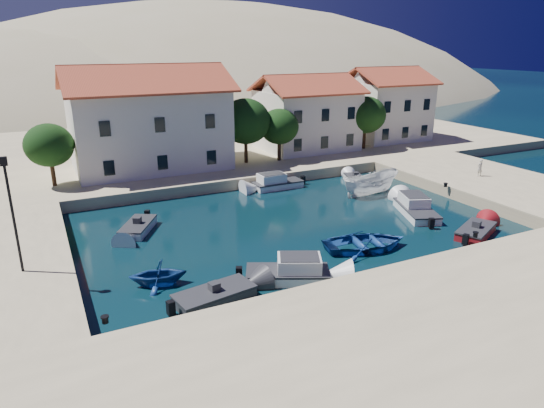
{
  "coord_description": "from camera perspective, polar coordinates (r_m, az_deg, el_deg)",
  "views": [
    {
      "loc": [
        -15.9,
        -18.85,
        12.53
      ],
      "look_at": [
        -1.88,
        9.62,
        2.0
      ],
      "focal_mm": 32.0,
      "sensor_mm": 36.0,
      "label": 1
    }
  ],
  "objects": [
    {
      "name": "lamppost",
      "position": [
        28.0,
        -28.35,
        -0.04
      ],
      "size": [
        0.35,
        0.25,
        6.22
      ],
      "color": "black",
      "rests_on": "quay_west"
    },
    {
      "name": "motorboat_white_ne",
      "position": [
        46.45,
        9.79,
        2.82
      ],
      "size": [
        2.41,
        3.5,
        1.25
      ],
      "rotation": [
        0.0,
        0.0,
        1.26
      ],
      "color": "white",
      "rests_on": "ground"
    },
    {
      "name": "quay_south",
      "position": [
        23.72,
        21.87,
        -13.6
      ],
      "size": [
        52.0,
        12.0,
        1.0
      ],
      "primitive_type": "cube",
      "color": "tan",
      "rests_on": "ground"
    },
    {
      "name": "quay_north",
      "position": [
        60.8,
        -8.62,
        6.75
      ],
      "size": [
        80.0,
        36.0,
        1.0
      ],
      "primitive_type": "cube",
      "color": "tan",
      "rests_on": "ground"
    },
    {
      "name": "quay_east",
      "position": [
        47.98,
        24.54,
        2.15
      ],
      "size": [
        11.0,
        20.0,
        1.0
      ],
      "primitive_type": "cube",
      "color": "tan",
      "rests_on": "ground"
    },
    {
      "name": "boat_east",
      "position": [
        43.17,
        11.48,
        1.11
      ],
      "size": [
        5.79,
        2.43,
        2.2
      ],
      "primitive_type": "imported",
      "rotation": [
        0.0,
        0.0,
        1.62
      ],
      "color": "white",
      "rests_on": "ground"
    },
    {
      "name": "motorboat_white_west",
      "position": [
        35.22,
        -15.49,
        -2.67
      ],
      "size": [
        3.3,
        4.08,
        1.25
      ],
      "rotation": [
        0.0,
        0.0,
        -2.09
      ],
      "color": "white",
      "rests_on": "ground"
    },
    {
      "name": "building_mid",
      "position": [
        55.87,
        4.07,
        10.8
      ],
      "size": [
        10.5,
        8.4,
        8.3
      ],
      "color": "silver",
      "rests_on": "quay_north"
    },
    {
      "name": "building_right",
      "position": [
        63.47,
        13.22,
        11.51
      ],
      "size": [
        9.45,
        8.4,
        8.8
      ],
      "color": "silver",
      "rests_on": "quay_north"
    },
    {
      "name": "pedestrian",
      "position": [
        48.14,
        23.26,
        3.95
      ],
      "size": [
        0.58,
        0.39,
        1.55
      ],
      "primitive_type": "imported",
      "rotation": [
        0.0,
        0.0,
        3.11
      ],
      "color": "beige",
      "rests_on": "quay_east"
    },
    {
      "name": "cabin_cruiser_south",
      "position": [
        27.13,
        1.86,
        -8.03
      ],
      "size": [
        4.99,
        3.76,
        1.6
      ],
      "rotation": [
        0.0,
        0.0,
        -0.45
      ],
      "color": "white",
      "rests_on": "ground"
    },
    {
      "name": "cabin_cruiser_east",
      "position": [
        38.75,
        16.63,
        -0.56
      ],
      "size": [
        3.83,
        5.52,
        1.6
      ],
      "rotation": [
        0.0,
        0.0,
        1.19
      ],
      "color": "white",
      "rests_on": "ground"
    },
    {
      "name": "building_left",
      "position": [
        48.34,
        -14.36,
        9.96
      ],
      "size": [
        14.7,
        9.45,
        9.7
      ],
      "color": "silver",
      "rests_on": "quay_north"
    },
    {
      "name": "motorboat_red_se",
      "position": [
        36.04,
        22.84,
        -3.0
      ],
      "size": [
        4.24,
        3.24,
        1.25
      ],
      "rotation": [
        0.0,
        0.0,
        0.45
      ],
      "color": "maroon",
      "rests_on": "ground"
    },
    {
      "name": "cabin_cruiser_north",
      "position": [
        44.13,
        0.68,
        2.51
      ],
      "size": [
        4.55,
        1.97,
        1.6
      ],
      "rotation": [
        0.0,
        0.0,
        3.15
      ],
      "color": "white",
      "rests_on": "ground"
    },
    {
      "name": "motorboat_grey_sw",
      "position": [
        25.31,
        -6.77,
        -10.7
      ],
      "size": [
        4.37,
        2.51,
        1.25
      ],
      "rotation": [
        0.0,
        0.0,
        0.17
      ],
      "color": "#2D2D31",
      "rests_on": "ground"
    },
    {
      "name": "hills",
      "position": [
        151.41,
        -11.51,
        4.26
      ],
      "size": [
        254.0,
        176.0,
        99.0
      ],
      "color": "tan",
      "rests_on": "ground"
    },
    {
      "name": "trees",
      "position": [
        49.38,
        -1.47,
        9.39
      ],
      "size": [
        37.3,
        5.3,
        6.45
      ],
      "color": "#382314",
      "rests_on": "quay_north"
    },
    {
      "name": "bollards",
      "position": [
        31.55,
        12.36,
        -3.24
      ],
      "size": [
        29.36,
        9.56,
        0.3
      ],
      "color": "black",
      "rests_on": "ground"
    },
    {
      "name": "rowboat_south",
      "position": [
        31.81,
        10.89,
        -5.19
      ],
      "size": [
        6.09,
        4.87,
        1.12
      ],
      "primitive_type": "imported",
      "rotation": [
        0.0,
        0.0,
        1.37
      ],
      "color": "navy",
      "rests_on": "ground"
    },
    {
      "name": "ground",
      "position": [
        27.66,
        12.55,
        -9.06
      ],
      "size": [
        400.0,
        400.0,
        0.0
      ],
      "primitive_type": "plane",
      "color": "black",
      "rests_on": "ground"
    },
    {
      "name": "rowboat_west",
      "position": [
        27.56,
        -13.18,
        -9.21
      ],
      "size": [
        3.58,
        3.27,
        1.61
      ],
      "primitive_type": "imported",
      "rotation": [
        0.0,
        0.0,
        -1.8
      ],
      "color": "navy",
      "rests_on": "ground"
    }
  ]
}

